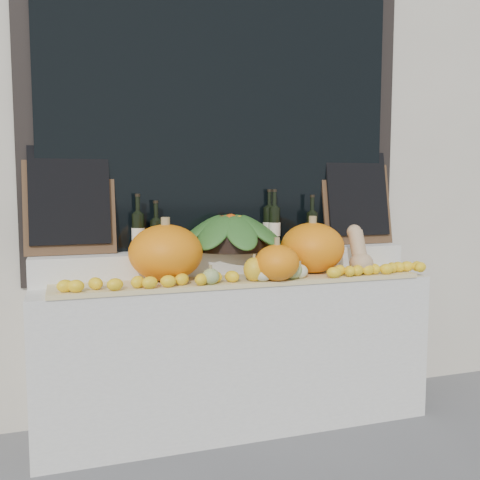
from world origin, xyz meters
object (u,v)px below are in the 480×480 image
object	(u,v)px
produce_bowl	(231,232)
pumpkin_right	(312,248)
butternut_squash	(359,253)
wine_bottle_tall	(269,227)
pumpkin_left	(166,253)

from	to	relation	value
produce_bowl	pumpkin_right	bearing A→B (deg)	-22.54
butternut_squash	wine_bottle_tall	size ratio (longest dim) A/B	0.79
pumpkin_left	wine_bottle_tall	xyz separation A→B (m)	(0.71, 0.25, 0.11)
pumpkin_right	produce_bowl	size ratio (longest dim) A/B	0.55
produce_bowl	wine_bottle_tall	size ratio (longest dim) A/B	1.92
produce_bowl	wine_bottle_tall	world-z (taller)	wine_bottle_tall
butternut_squash	wine_bottle_tall	bearing A→B (deg)	140.26
pumpkin_right	wine_bottle_tall	world-z (taller)	wine_bottle_tall
wine_bottle_tall	produce_bowl	bearing A→B (deg)	-166.36
pumpkin_left	pumpkin_right	size ratio (longest dim) A/B	1.07
pumpkin_right	produce_bowl	bearing A→B (deg)	157.46
pumpkin_left	wine_bottle_tall	world-z (taller)	wine_bottle_tall
pumpkin_right	wine_bottle_tall	size ratio (longest dim) A/B	1.05
produce_bowl	pumpkin_left	bearing A→B (deg)	-156.63
wine_bottle_tall	butternut_squash	bearing A→B (deg)	-39.74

